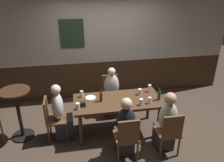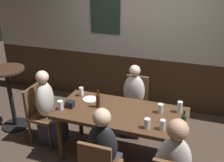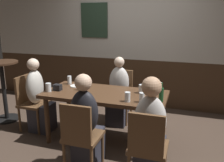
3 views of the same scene
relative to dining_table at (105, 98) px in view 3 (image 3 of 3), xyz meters
The scene contains 22 objects.
ground_plane 0.65m from the dining_table, ahead, with size 12.00×12.00×0.00m, color #423328.
wall_back 1.77m from the dining_table, 90.19° to the left, with size 6.40×0.13×2.60m.
dining_table is the anchor object (origin of this frame).
chair_right_near 1.13m from the dining_table, 47.13° to the right, with size 0.40×0.40×0.88m.
chair_mid_near 0.83m from the dining_table, 90.00° to the right, with size 0.40×0.40×0.88m.
chair_head_west 1.29m from the dining_table, behind, with size 0.40×0.40×0.88m.
chair_mid_far 0.83m from the dining_table, 90.00° to the left, with size 0.40×0.40×0.88m.
person_right_near 1.01m from the dining_table, 40.90° to the right, with size 0.34×0.37×1.20m.
person_mid_near 0.68m from the dining_table, 90.00° to the right, with size 0.34×0.37×1.17m.
person_head_west 1.13m from the dining_table, behind, with size 0.37×0.34×1.17m.
person_mid_far 0.68m from the dining_table, 90.00° to the left, with size 0.34×0.37×1.14m.
pint_glass_pale 0.82m from the dining_table, 165.77° to the right, with size 0.08×0.08×0.12m.
tumbler_short 0.53m from the dining_table, 16.39° to the left, with size 0.08×0.08×0.12m.
pint_glass_stout 0.75m from the dining_table, 160.09° to the left, with size 0.06×0.06×0.13m.
tumbler_water 0.49m from the dining_table, 33.02° to the right, with size 0.07×0.07×0.13m.
beer_glass_tall 0.78m from the dining_table, 17.68° to the left, with size 0.07×0.07×0.15m.
beer_glass_half 0.63m from the dining_table, 21.66° to the right, with size 0.07×0.07×0.13m.
beer_bottle_green 0.83m from the dining_table, ahead, with size 0.06×0.06×0.25m.
beer_bottle_brown 0.38m from the dining_table, behind, with size 0.06×0.06×0.26m.
plate_white_large 0.55m from the dining_table, 161.50° to the left, with size 0.21×0.21×0.01m, color white.
condiment_caddy 0.71m from the dining_table, behind, with size 0.11×0.09×0.09m, color black.
side_bar_table 1.92m from the dining_table, behind, with size 0.56×0.56×1.05m.
Camera 3 is at (1.11, -3.05, 1.78)m, focal length 38.68 mm.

